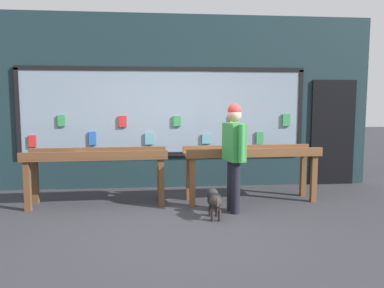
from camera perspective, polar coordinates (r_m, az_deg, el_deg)
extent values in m
plane|color=#2D2D33|center=(5.20, -1.82, -12.12)|extent=(40.00, 40.00, 0.00)
cube|color=#192D33|center=(7.34, -3.08, 6.37)|extent=(7.87, 0.20, 3.32)
cube|color=gray|center=(7.20, -4.29, 4.89)|extent=(5.38, 0.03, 1.63)
cube|color=black|center=(7.23, -4.35, 11.35)|extent=(5.46, 0.06, 0.08)
cube|color=black|center=(7.27, -4.24, -1.53)|extent=(5.46, 0.06, 0.08)
cube|color=black|center=(7.64, -24.98, 4.41)|extent=(0.08, 0.06, 1.63)
cube|color=black|center=(7.74, 16.10, 4.76)|extent=(0.08, 0.06, 1.63)
cube|color=red|center=(7.55, -23.13, 0.41)|extent=(0.13, 0.03, 0.22)
cube|color=#338C4C|center=(7.38, -19.28, 3.38)|extent=(0.13, 0.03, 0.21)
cube|color=#2659B2|center=(7.29, -14.91, 0.84)|extent=(0.13, 0.03, 0.25)
cube|color=red|center=(7.20, -10.50, 3.40)|extent=(0.14, 0.03, 0.21)
cube|color=#5999A5|center=(7.19, -6.54, 0.80)|extent=(0.16, 0.03, 0.22)
cube|color=#338C4C|center=(7.18, -2.28, 3.51)|extent=(0.14, 0.03, 0.20)
cube|color=#5999A5|center=(7.26, 2.20, 0.78)|extent=(0.17, 0.03, 0.19)
cube|color=yellow|center=(7.32, 6.34, 3.69)|extent=(0.13, 0.03, 0.20)
cube|color=#338C4C|center=(7.47, 10.29, 0.89)|extent=(0.14, 0.03, 0.25)
cube|color=#338C4C|center=(7.61, 14.18, 3.57)|extent=(0.15, 0.03, 0.24)
cube|color=black|center=(8.05, 20.66, 1.63)|extent=(0.90, 0.04, 2.10)
cube|color=brown|center=(6.25, -23.79, -5.91)|extent=(0.09, 0.09, 0.76)
cube|color=brown|center=(6.02, -4.67, -5.85)|extent=(0.09, 0.09, 0.76)
cube|color=brown|center=(6.66, -22.77, -5.15)|extent=(0.09, 0.09, 0.76)
cube|color=brown|center=(6.44, -4.89, -5.05)|extent=(0.09, 0.09, 0.76)
cube|color=brown|center=(6.19, -14.29, -1.91)|extent=(2.26, 0.69, 0.04)
cube|color=brown|center=(5.92, -14.59, -1.70)|extent=(2.24, 0.15, 0.12)
cube|color=brown|center=(6.45, -14.04, -1.05)|extent=(2.24, 0.15, 0.12)
cube|color=#338C4C|center=(6.31, -23.47, -1.80)|extent=(0.13, 0.23, 0.02)
cube|color=black|center=(6.46, -19.75, -1.48)|extent=(0.19, 0.21, 0.02)
cube|color=silver|center=(6.39, -16.91, -1.48)|extent=(0.15, 0.20, 0.02)
cube|color=#338C4C|center=(6.01, -14.13, -1.79)|extent=(0.14, 0.23, 0.03)
cube|color=black|center=(6.31, -10.89, -1.40)|extent=(0.19, 0.25, 0.02)
cube|color=red|center=(6.08, -8.26, -1.67)|extent=(0.14, 0.22, 0.02)
cube|color=orange|center=(5.99, -5.53, -1.68)|extent=(0.17, 0.20, 0.03)
cube|color=brown|center=(5.97, 0.05, -5.84)|extent=(0.09, 0.09, 0.78)
cube|color=brown|center=(6.57, 18.04, -5.05)|extent=(0.09, 0.09, 0.78)
cube|color=brown|center=(6.37, -0.45, -5.09)|extent=(0.09, 0.09, 0.78)
cube|color=brown|center=(6.93, 16.57, -4.42)|extent=(0.09, 0.09, 0.78)
cube|color=brown|center=(6.32, 9.00, -1.49)|extent=(2.26, 0.66, 0.04)
cube|color=brown|center=(6.07, 9.70, -1.24)|extent=(2.24, 0.15, 0.12)
cube|color=brown|center=(6.55, 8.37, -0.68)|extent=(2.24, 0.15, 0.12)
cube|color=#2659B2|center=(6.07, 0.38, -1.38)|extent=(0.21, 0.25, 0.03)
cube|color=#5999A5|center=(6.29, 2.20, -1.14)|extent=(0.17, 0.21, 0.03)
cube|color=red|center=(6.06, 5.13, -1.43)|extent=(0.16, 0.21, 0.03)
cube|color=yellow|center=(6.16, 7.16, -1.36)|extent=(0.17, 0.21, 0.02)
cube|color=red|center=(6.25, 9.09, -1.29)|extent=(0.18, 0.23, 0.02)
cube|color=#338C4C|center=(6.33, 11.58, -1.21)|extent=(0.15, 0.24, 0.03)
cube|color=orange|center=(6.55, 13.09, -1.00)|extent=(0.18, 0.22, 0.03)
cube|color=black|center=(6.43, 15.91, -1.20)|extent=(0.16, 0.22, 0.03)
cube|color=red|center=(6.70, 16.66, -0.93)|extent=(0.19, 0.25, 0.03)
cylinder|color=black|center=(5.63, 6.64, -6.60)|extent=(0.14, 0.14, 0.79)
cylinder|color=black|center=(5.77, 6.06, -6.28)|extent=(0.14, 0.14, 0.79)
cube|color=#338C3F|center=(5.59, 6.43, 0.29)|extent=(0.29, 0.47, 0.56)
cylinder|color=#338C3F|center=(5.33, 7.56, 0.14)|extent=(0.09, 0.09, 0.53)
cylinder|color=#338C3F|center=(5.85, 5.40, 0.70)|extent=(0.09, 0.09, 0.53)
sphere|color=tan|center=(5.56, 6.48, 4.44)|extent=(0.21, 0.21, 0.21)
sphere|color=red|center=(5.56, 6.48, 5.10)|extent=(0.20, 0.20, 0.20)
ellipsoid|color=black|center=(5.37, 3.49, -8.65)|extent=(0.20, 0.40, 0.20)
ellipsoid|color=black|center=(5.37, 3.50, -8.55)|extent=(0.21, 0.24, 0.21)
sphere|color=black|center=(5.59, 3.13, -7.63)|extent=(0.18, 0.18, 0.18)
cylinder|color=black|center=(5.15, 3.88, -8.97)|extent=(0.03, 0.09, 0.12)
cylinder|color=black|center=(5.54, 3.82, -10.12)|extent=(0.04, 0.04, 0.16)
cylinder|color=black|center=(5.53, 2.77, -10.16)|extent=(0.04, 0.04, 0.16)
cylinder|color=black|center=(5.32, 4.22, -10.83)|extent=(0.04, 0.04, 0.16)
cylinder|color=black|center=(5.30, 3.13, -10.87)|extent=(0.04, 0.04, 0.16)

